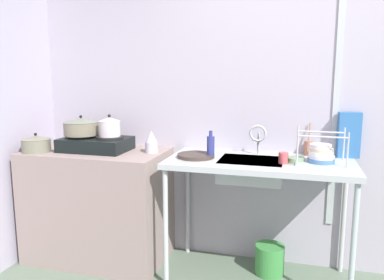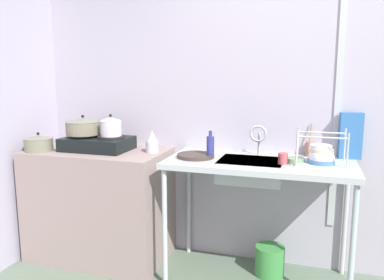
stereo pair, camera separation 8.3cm
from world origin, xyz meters
TOP-DOWN VIEW (x-y plane):
  - wall_back at (0.00, 1.48)m, footprint 5.58×0.10m
  - wall_metal_strip at (0.04, 1.43)m, footprint 0.05×0.01m
  - counter_concrete at (-1.78, 1.12)m, footprint 1.11×0.64m
  - counter_sink at (-0.48, 1.12)m, footprint 1.32×0.64m
  - stove at (-1.78, 1.12)m, footprint 0.53×0.36m
  - pot_on_left_burner at (-1.91, 1.12)m, footprint 0.28×0.28m
  - pot_on_right_burner at (-1.66, 1.12)m, footprint 0.17×0.17m
  - pot_beside_stove at (-2.21, 0.94)m, footprint 0.22×0.22m
  - percolator at (-1.32, 1.16)m, footprint 0.10×0.10m
  - sink_basin at (-0.54, 1.11)m, footprint 0.45×0.36m
  - faucet at (-0.51, 1.27)m, footprint 0.13×0.07m
  - frying_pan at (-0.94, 1.08)m, footprint 0.28×0.28m
  - dish_rack at (-0.06, 1.10)m, footprint 0.33×0.25m
  - cup_by_rack at (-0.31, 1.05)m, footprint 0.07×0.07m
  - small_bowl_on_drainboard at (-0.23, 1.11)m, footprint 0.13×0.13m
  - bottle_by_sink at (-0.83, 1.08)m, footprint 0.06×0.06m
  - cereal_box at (0.14, 1.38)m, footprint 0.17×0.09m
  - utensil_jar at (-0.14, 1.38)m, footprint 0.06×0.08m
  - bucket_on_floor at (-0.39, 1.21)m, footprint 0.22×0.22m

SIDE VIEW (x-z plane):
  - bucket_on_floor at x=-0.39m, z-range 0.00..0.23m
  - counter_concrete at x=-1.78m, z-range 0.00..0.91m
  - sink_basin at x=-0.54m, z-range 0.76..0.91m
  - counter_sink at x=-0.48m, z-range 0.38..1.29m
  - frying_pan at x=-0.94m, z-range 0.91..0.94m
  - small_bowl_on_drainboard at x=-0.23m, z-range 0.91..0.95m
  - cup_by_rack at x=-0.31m, z-range 0.91..0.99m
  - stove at x=-1.78m, z-range 0.91..1.03m
  - utensil_jar at x=-0.14m, z-range 0.85..1.09m
  - dish_rack at x=-0.06m, z-range 0.85..1.09m
  - pot_beside_stove at x=-2.21m, z-range 0.90..1.05m
  - percolator at x=-1.32m, z-range 0.91..1.08m
  - bottle_by_sink at x=-0.83m, z-range 0.89..1.10m
  - faucet at x=-0.51m, z-range 0.95..1.18m
  - cereal_box at x=0.14m, z-range 0.91..1.25m
  - pot_on_left_burner at x=-1.91m, z-range 1.02..1.18m
  - pot_on_right_burner at x=-1.66m, z-range 1.02..1.20m
  - wall_back at x=0.00m, z-range 0.00..2.45m
  - wall_metal_strip at x=0.04m, z-range 0.37..2.33m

